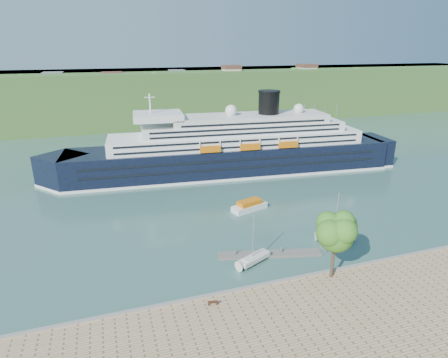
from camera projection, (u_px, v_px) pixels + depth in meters
ground at (296, 283)px, 58.79m from camera, size 400.00×400.00×0.00m
far_hillside at (156, 96)px, 184.60m from camera, size 400.00×50.00×24.00m
quay_coping at (297, 277)px, 58.23m from camera, size 220.00×0.50×0.30m
cruise_ship at (231, 133)px, 106.12m from camera, size 105.62×24.49×23.51m
park_bench at (213, 302)px, 52.15m from camera, size 1.53×0.84×0.93m
promenade_tree at (335, 243)px, 56.62m from camera, size 7.31×7.31×12.11m
floating_pontoon at (270, 254)px, 66.56m from camera, size 18.55×6.58×0.41m
sailboat_white_near at (255, 240)px, 62.74m from camera, size 7.02×4.57×8.84m
sailboat_white_far at (339, 218)px, 70.03m from camera, size 7.53×4.09×9.38m
tender_launch at (249, 205)px, 84.61m from camera, size 8.94×5.20×2.34m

